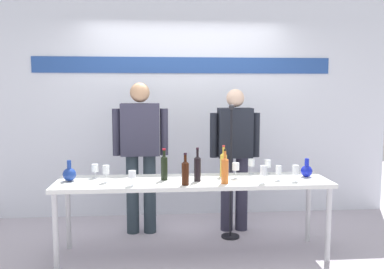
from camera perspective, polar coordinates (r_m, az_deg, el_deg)
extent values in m
plane|color=#B5AAB7|center=(4.23, 0.18, -16.33)|extent=(10.00, 10.00, 0.00)
cube|color=white|center=(5.31, -1.12, 4.88)|extent=(5.38, 0.10, 3.00)
cube|color=#2A4F9C|center=(5.26, -1.09, 9.61)|extent=(3.77, 0.01, 0.20)
cube|color=silver|center=(4.01, 0.18, -6.60)|extent=(2.64, 0.62, 0.04)
cylinder|color=silver|center=(3.95, -18.45, -12.76)|extent=(0.05, 0.05, 0.71)
cylinder|color=silver|center=(4.16, 18.43, -11.80)|extent=(0.05, 0.05, 0.71)
cylinder|color=silver|center=(4.44, -16.83, -10.62)|extent=(0.05, 0.05, 0.71)
cylinder|color=silver|center=(4.62, 15.86, -9.91)|extent=(0.05, 0.05, 0.71)
sphere|color=navy|center=(4.11, -16.68, -5.35)|extent=(0.13, 0.13, 0.13)
cylinder|color=navy|center=(4.09, -16.72, -4.03)|extent=(0.04, 0.04, 0.08)
sphere|color=#1522B9|center=(4.28, 15.64, -4.93)|extent=(0.12, 0.12, 0.12)
cylinder|color=#1522B9|center=(4.27, 15.68, -3.76)|extent=(0.04, 0.04, 0.08)
cylinder|color=#29363F|center=(4.73, -8.26, -8.22)|extent=(0.14, 0.14, 0.89)
cylinder|color=#29363F|center=(4.72, -5.90, -8.22)|extent=(0.14, 0.14, 0.89)
cube|color=#36354A|center=(4.60, -7.20, 0.70)|extent=(0.43, 0.22, 0.58)
cylinder|color=#36354A|center=(4.62, -10.47, 0.31)|extent=(0.09, 0.09, 0.52)
cylinder|color=#36354A|center=(4.60, -3.91, 0.37)|extent=(0.09, 0.09, 0.52)
sphere|color=tan|center=(4.58, -7.27, 5.82)|extent=(0.22, 0.22, 0.22)
cylinder|color=#2C2A3C|center=(4.79, 4.87, -8.22)|extent=(0.14, 0.14, 0.86)
cylinder|color=#2C2A3C|center=(4.82, 6.91, -8.15)|extent=(0.14, 0.14, 0.86)
cube|color=#1E212B|center=(4.68, 5.99, 0.26)|extent=(0.38, 0.22, 0.56)
cylinder|color=#1E212B|center=(4.65, 3.06, -0.11)|extent=(0.09, 0.09, 0.50)
cylinder|color=#1E212B|center=(4.74, 8.85, -0.05)|extent=(0.09, 0.09, 0.50)
sphere|color=beige|center=(4.66, 6.04, 5.07)|extent=(0.20, 0.20, 0.20)
cylinder|color=black|center=(3.76, -0.94, -5.54)|extent=(0.07, 0.07, 0.20)
cone|color=black|center=(3.74, -0.94, -3.84)|extent=(0.07, 0.07, 0.03)
cylinder|color=black|center=(3.74, -0.94, -3.42)|extent=(0.03, 0.03, 0.08)
cylinder|color=black|center=(3.73, -0.94, -2.70)|extent=(0.03, 0.03, 0.02)
cylinder|color=gold|center=(4.15, 4.40, -4.35)|extent=(0.07, 0.07, 0.22)
cone|color=gold|center=(4.13, 4.42, -2.69)|extent=(0.07, 0.07, 0.03)
cylinder|color=gold|center=(4.12, 4.42, -2.30)|extent=(0.02, 0.02, 0.08)
cylinder|color=red|center=(4.12, 4.42, -1.64)|extent=(0.03, 0.03, 0.02)
cylinder|color=black|center=(3.98, -3.88, -4.78)|extent=(0.06, 0.06, 0.22)
cone|color=black|center=(3.96, -3.90, -3.06)|extent=(0.06, 0.06, 0.03)
cylinder|color=black|center=(3.96, -3.90, -2.70)|extent=(0.03, 0.03, 0.07)
cylinder|color=#B01421|center=(3.95, -3.90, -2.07)|extent=(0.03, 0.03, 0.02)
cylinder|color=black|center=(3.92, 0.76, -4.92)|extent=(0.06, 0.06, 0.22)
cone|color=black|center=(3.90, 0.76, -3.15)|extent=(0.06, 0.06, 0.03)
cylinder|color=black|center=(3.90, 0.76, -2.69)|extent=(0.02, 0.02, 0.09)
cylinder|color=black|center=(3.89, 0.76, -1.95)|extent=(0.03, 0.03, 0.02)
cylinder|color=orange|center=(3.84, 4.60, -5.17)|extent=(0.07, 0.07, 0.22)
cone|color=orange|center=(3.82, 4.62, -3.35)|extent=(0.07, 0.07, 0.03)
cylinder|color=orange|center=(3.81, 4.62, -2.90)|extent=(0.02, 0.02, 0.08)
cylinder|color=black|center=(3.80, 4.63, -2.16)|extent=(0.03, 0.03, 0.02)
cylinder|color=white|center=(4.19, -13.31, -5.89)|extent=(0.06, 0.06, 0.00)
cylinder|color=white|center=(4.19, -13.32, -5.46)|extent=(0.01, 0.01, 0.06)
cylinder|color=white|center=(4.17, -13.34, -4.54)|extent=(0.07, 0.07, 0.08)
cylinder|color=white|center=(3.79, -8.30, -7.05)|extent=(0.05, 0.05, 0.00)
cylinder|color=white|center=(3.79, -8.31, -6.51)|extent=(0.01, 0.01, 0.07)
cylinder|color=white|center=(3.77, -8.33, -5.50)|extent=(0.07, 0.07, 0.07)
cylinder|color=white|center=(3.97, -11.83, -6.53)|extent=(0.06, 0.06, 0.00)
cylinder|color=white|center=(3.96, -11.85, -5.95)|extent=(0.01, 0.01, 0.08)
cylinder|color=white|center=(3.95, -11.87, -4.81)|extent=(0.06, 0.06, 0.08)
cylinder|color=white|center=(3.91, 9.87, -6.68)|extent=(0.06, 0.06, 0.00)
cylinder|color=white|center=(3.90, 9.88, -6.12)|extent=(0.01, 0.01, 0.08)
cylinder|color=white|center=(3.89, 9.91, -4.93)|extent=(0.06, 0.06, 0.09)
cylinder|color=white|center=(4.09, 6.09, -6.05)|extent=(0.05, 0.05, 0.00)
cylinder|color=white|center=(4.09, 6.10, -5.49)|extent=(0.01, 0.01, 0.08)
cylinder|color=white|center=(4.07, 6.11, -4.43)|extent=(0.07, 0.07, 0.08)
cylinder|color=white|center=(4.34, 8.23, -5.39)|extent=(0.06, 0.06, 0.00)
cylinder|color=white|center=(4.33, 8.24, -4.86)|extent=(0.01, 0.01, 0.08)
cylinder|color=white|center=(4.31, 8.25, -3.86)|extent=(0.07, 0.07, 0.07)
cylinder|color=white|center=(4.07, 11.92, -6.22)|extent=(0.06, 0.06, 0.00)
cylinder|color=white|center=(4.06, 11.93, -5.75)|extent=(0.01, 0.01, 0.06)
cylinder|color=white|center=(4.05, 11.96, -4.78)|extent=(0.06, 0.06, 0.08)
cylinder|color=white|center=(4.05, 14.17, -6.34)|extent=(0.06, 0.06, 0.00)
cylinder|color=white|center=(4.04, 14.19, -5.86)|extent=(0.01, 0.01, 0.07)
cylinder|color=white|center=(4.03, 14.21, -4.78)|extent=(0.06, 0.06, 0.09)
cylinder|color=white|center=(4.36, 10.46, -5.37)|extent=(0.06, 0.06, 0.00)
cylinder|color=white|center=(4.35, 10.47, -4.90)|extent=(0.01, 0.01, 0.07)
cylinder|color=white|center=(4.34, 10.49, -3.96)|extent=(0.07, 0.07, 0.08)
cylinder|color=black|center=(4.69, 5.34, -13.92)|extent=(0.20, 0.20, 0.02)
cylinder|color=black|center=(4.50, 5.43, -5.58)|extent=(0.02, 0.02, 1.41)
sphere|color=#232328|center=(4.41, 5.53, 3.81)|extent=(0.06, 0.06, 0.06)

